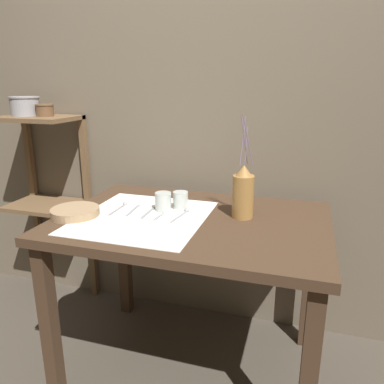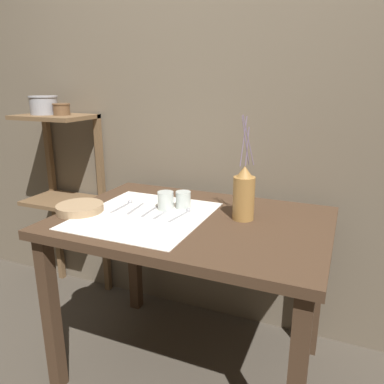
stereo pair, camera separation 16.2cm
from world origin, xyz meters
name	(u,v)px [view 1 (the left image)]	position (x,y,z in m)	size (l,w,h in m)	color
ground_plane	(192,366)	(0.00, 0.00, 0.00)	(12.00, 12.00, 0.00)	#473F35
stone_wall_back	(220,116)	(0.00, 0.52, 1.20)	(7.00, 0.06, 2.40)	#6B5E4C
wooden_table	(192,240)	(0.00, 0.00, 0.69)	(1.19, 0.82, 0.80)	#422D1E
wooden_shelf_unit	(49,178)	(-1.02, 0.36, 0.81)	(0.44, 0.31, 1.19)	brown
linen_cloth	(143,217)	(-0.21, -0.06, 0.80)	(0.55, 0.60, 0.00)	white
pitcher_with_flowers	(243,193)	(0.21, 0.08, 0.91)	(0.09, 0.09, 0.45)	olive
wooden_bowl	(75,212)	(-0.51, -0.13, 0.82)	(0.21, 0.21, 0.04)	#9E7F5B
glass_tumbler_near	(163,202)	(-0.16, 0.05, 0.84)	(0.08, 0.08, 0.09)	#B7C1BC
glass_tumbler_far	(180,200)	(-0.09, 0.10, 0.84)	(0.07, 0.07, 0.08)	#B7C1BC
spoon_outer	(122,206)	(-0.36, 0.04, 0.80)	(0.02, 0.17, 0.02)	#939399
fork_outer	(133,211)	(-0.29, 0.00, 0.80)	(0.02, 0.16, 0.00)	#939399
fork_inner	(148,213)	(-0.21, -0.01, 0.80)	(0.02, 0.16, 0.00)	#939399
knife_center	(162,214)	(-0.14, -0.01, 0.80)	(0.02, 0.16, 0.00)	#939399
spoon_inner	(184,213)	(-0.05, 0.03, 0.80)	(0.04, 0.17, 0.02)	#939399
metal_pot_large	(25,105)	(-1.09, 0.32, 1.25)	(0.17, 0.17, 0.11)	#939399
metal_pot_small	(45,110)	(-0.96, 0.32, 1.23)	(0.10, 0.10, 0.07)	brown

